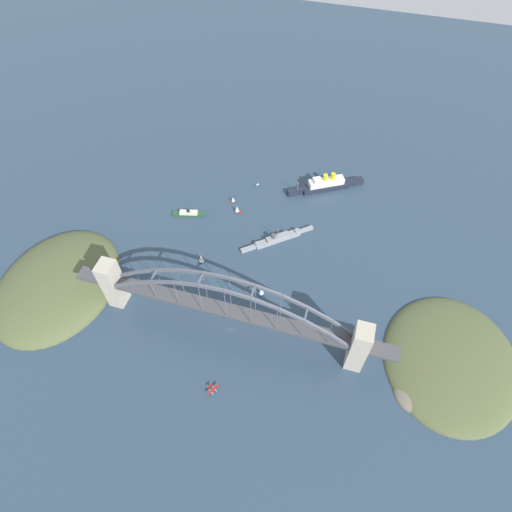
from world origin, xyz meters
TOP-DOWN VIEW (x-y plane):
  - ground_plane at (0.00, 0.00)m, footprint 1400.00×1400.00m
  - harbor_arch_bridge at (0.00, -0.00)m, footprint 278.82×16.60m
  - headland_west_shore at (-175.51, -3.97)m, footprint 111.38×138.17m
  - headland_east_shore at (186.72, 21.90)m, footprint 112.64×128.31m
  - ocean_liner at (47.33, 202.14)m, footprint 81.53×51.17m
  - naval_cruiser at (13.26, 111.51)m, footprint 65.45×55.23m
  - harbor_ferry_steamer at (-88.43, 119.67)m, footprint 35.77×14.34m
  - seaplane_taxiing_near_bridge at (3.45, -56.38)m, footprint 8.86×10.40m
  - small_boat_0 at (-29.63, 184.95)m, footprint 6.81×8.79m
  - small_boat_1 at (15.73, 43.59)m, footprint 6.52×8.75m
  - small_boat_2 at (-48.06, 152.07)m, footprint 5.62×5.99m
  - small_boat_3 at (-38.86, 138.56)m, footprint 8.56×4.73m
  - small_boat_4 at (-51.89, 63.69)m, footprint 6.01×9.45m

SIDE VIEW (x-z plane):
  - ground_plane at x=0.00m, z-range 0.00..0.00m
  - headland_west_shore at x=-175.51m, z-range -15.43..15.43m
  - headland_east_shore at x=186.72m, z-range -10.32..10.32m
  - small_boat_0 at x=-29.63m, z-range -0.26..1.60m
  - harbor_ferry_steamer at x=-88.43m, z-range -1.48..5.60m
  - seaplane_taxiing_near_bridge at x=3.45m, z-range -0.36..4.75m
  - naval_cruiser at x=13.26m, z-range -5.46..10.95m
  - small_boat_2 at x=-48.06m, z-range -0.20..7.62m
  - small_boat_3 at x=-38.86m, z-range -0.33..9.13m
  - small_boat_4 at x=-51.89m, z-range -0.42..9.97m
  - small_boat_1 at x=15.73m, z-range -0.39..10.45m
  - ocean_liner at x=47.33m, z-range -4.20..17.01m
  - harbor_arch_bridge at x=0.00m, z-range -5.78..67.51m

